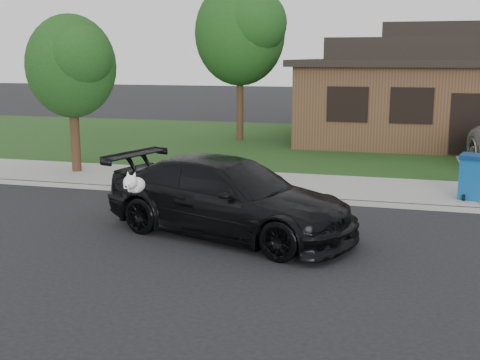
# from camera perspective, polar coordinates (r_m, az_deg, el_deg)

# --- Properties ---
(ground) EXTENTS (120.00, 120.00, 0.00)m
(ground) POSITION_cam_1_polar(r_m,az_deg,el_deg) (11.43, 4.93, -6.24)
(ground) COLOR black
(ground) RESTS_ON ground
(sidewalk) EXTENTS (60.00, 3.00, 0.12)m
(sidewalk) POSITION_cam_1_polar(r_m,az_deg,el_deg) (16.20, 8.07, -0.74)
(sidewalk) COLOR gray
(sidewalk) RESTS_ON ground
(curb) EXTENTS (60.00, 0.12, 0.12)m
(curb) POSITION_cam_1_polar(r_m,az_deg,el_deg) (14.75, 7.34, -1.95)
(curb) COLOR gray
(curb) RESTS_ON ground
(lawn) EXTENTS (60.00, 13.00, 0.13)m
(lawn) POSITION_cam_1_polar(r_m,az_deg,el_deg) (24.04, 10.43, 3.23)
(lawn) COLOR #193814
(lawn) RESTS_ON ground
(sedan) EXTENTS (5.66, 3.61, 1.53)m
(sedan) POSITION_cam_1_polar(r_m,az_deg,el_deg) (11.92, -1.08, -1.62)
(sedan) COLOR black
(sedan) RESTS_ON ground
(recycling_bin) EXTENTS (0.79, 0.79, 1.08)m
(recycling_bin) POSITION_cam_1_polar(r_m,az_deg,el_deg) (15.52, 21.27, 0.32)
(recycling_bin) COLOR navy
(recycling_bin) RESTS_ON sidewalk
(house) EXTENTS (12.60, 8.60, 4.65)m
(house) POSITION_cam_1_polar(r_m,az_deg,el_deg) (25.84, 19.94, 7.93)
(house) COLOR #422B1C
(house) RESTS_ON ground
(tree_0) EXTENTS (3.78, 3.60, 6.34)m
(tree_0) POSITION_cam_1_polar(r_m,az_deg,el_deg) (24.41, 0.30, 13.94)
(tree_0) COLOR #332114
(tree_0) RESTS_ON ground
(tree_2) EXTENTS (2.73, 2.60, 4.59)m
(tree_2) POSITION_cam_1_polar(r_m,az_deg,el_deg) (18.33, -15.54, 10.50)
(tree_2) COLOR #332114
(tree_2) RESTS_ON ground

